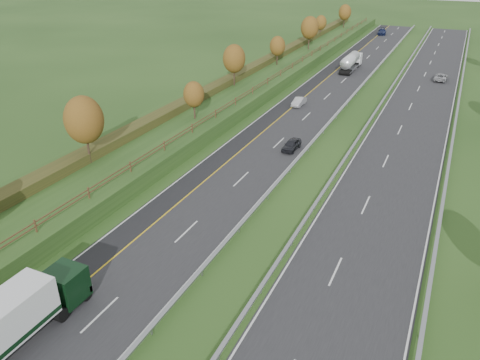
# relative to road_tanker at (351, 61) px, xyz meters

# --- Properties ---
(ground) EXTENTS (400.00, 400.00, 0.00)m
(ground) POSITION_rel_road_tanker_xyz_m (7.60, -37.16, -1.86)
(ground) COLOR #224016
(ground) RESTS_ON ground
(near_carriageway) EXTENTS (10.50, 200.00, 0.04)m
(near_carriageway) POSITION_rel_road_tanker_xyz_m (-0.40, -32.16, -1.84)
(near_carriageway) COLOR #232326
(near_carriageway) RESTS_ON ground
(far_carriageway) EXTENTS (10.50, 200.00, 0.04)m
(far_carriageway) POSITION_rel_road_tanker_xyz_m (16.10, -32.16, -1.84)
(far_carriageway) COLOR #232326
(far_carriageway) RESTS_ON ground
(hard_shoulder) EXTENTS (3.00, 200.00, 0.04)m
(hard_shoulder) POSITION_rel_road_tanker_xyz_m (-4.15, -32.16, -1.84)
(hard_shoulder) COLOR black
(hard_shoulder) RESTS_ON ground
(lane_markings) EXTENTS (26.75, 200.00, 0.01)m
(lane_markings) POSITION_rel_road_tanker_xyz_m (6.00, -32.28, -1.81)
(lane_markings) COLOR silver
(lane_markings) RESTS_ON near_carriageway
(embankment_left) EXTENTS (12.00, 200.00, 2.00)m
(embankment_left) POSITION_rel_road_tanker_xyz_m (-13.40, -32.16, -0.86)
(embankment_left) COLOR #224016
(embankment_left) RESTS_ON ground
(hedge_left) EXTENTS (2.20, 180.00, 1.10)m
(hedge_left) POSITION_rel_road_tanker_xyz_m (-15.40, -32.16, 0.69)
(hedge_left) COLOR #303716
(hedge_left) RESTS_ON embankment_left
(fence_left) EXTENTS (0.12, 189.06, 1.20)m
(fence_left) POSITION_rel_road_tanker_xyz_m (-8.90, -32.57, 0.87)
(fence_left) COLOR #422B19
(fence_left) RESTS_ON embankment_left
(median_barrier_near) EXTENTS (0.32, 200.00, 0.71)m
(median_barrier_near) POSITION_rel_road_tanker_xyz_m (5.30, -32.16, -1.25)
(median_barrier_near) COLOR gray
(median_barrier_near) RESTS_ON ground
(median_barrier_far) EXTENTS (0.32, 200.00, 0.71)m
(median_barrier_far) POSITION_rel_road_tanker_xyz_m (10.40, -32.16, -1.25)
(median_barrier_far) COLOR gray
(median_barrier_far) RESTS_ON ground
(outer_barrier_far) EXTENTS (0.32, 200.00, 0.71)m
(outer_barrier_far) POSITION_rel_road_tanker_xyz_m (21.90, -32.16, -1.25)
(outer_barrier_far) COLOR gray
(outer_barrier_far) RESTS_ON ground
(trees_left) EXTENTS (6.64, 164.30, 7.66)m
(trees_left) POSITION_rel_road_tanker_xyz_m (-13.04, -35.53, 4.51)
(trees_left) COLOR #2D2116
(trees_left) RESTS_ON embankment_left
(road_tanker) EXTENTS (2.40, 11.22, 3.46)m
(road_tanker) POSITION_rel_road_tanker_xyz_m (0.00, 0.00, 0.00)
(road_tanker) COLOR silver
(road_tanker) RESTS_ON near_carriageway
(car_dark_near) EXTENTS (1.73, 3.98, 1.34)m
(car_dark_near) POSITION_rel_road_tanker_xyz_m (3.15, -46.66, -1.15)
(car_dark_near) COLOR black
(car_dark_near) RESTS_ON near_carriageway
(car_silver_mid) EXTENTS (1.50, 4.05, 1.32)m
(car_silver_mid) POSITION_rel_road_tanker_xyz_m (-2.00, -28.35, -1.16)
(car_silver_mid) COLOR #9E9FA3
(car_silver_mid) RESTS_ON near_carriageway
(car_small_far) EXTENTS (2.87, 5.80, 1.62)m
(car_small_far) POSITION_rel_road_tanker_xyz_m (-1.84, 48.56, -1.01)
(car_small_far) COLOR #151E42
(car_small_far) RESTS_ON near_carriageway
(car_oncoming) EXTENTS (2.55, 5.09, 1.38)m
(car_oncoming) POSITION_rel_road_tanker_xyz_m (18.05, -1.25, -1.13)
(car_oncoming) COLOR #A1A2A6
(car_oncoming) RESTS_ON far_carriageway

